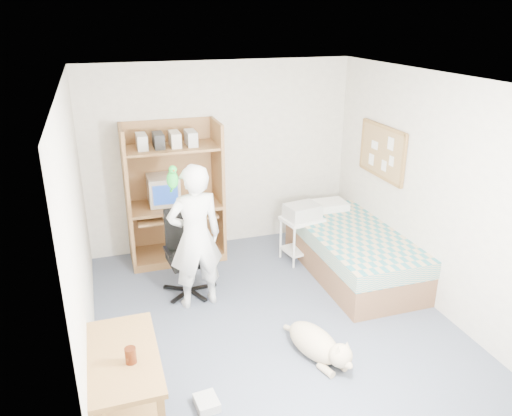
# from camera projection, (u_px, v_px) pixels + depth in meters

# --- Properties ---
(floor) EXTENTS (4.00, 4.00, 0.00)m
(floor) POSITION_uv_depth(u_px,v_px,m) (270.00, 316.00, 5.37)
(floor) COLOR #485162
(floor) RESTS_ON ground
(wall_back) EXTENTS (3.60, 0.02, 2.50)m
(wall_back) POSITION_uv_depth(u_px,v_px,m) (221.00, 157.00, 6.69)
(wall_back) COLOR beige
(wall_back) RESTS_ON floor
(wall_right) EXTENTS (0.02, 4.00, 2.50)m
(wall_right) POSITION_uv_depth(u_px,v_px,m) (426.00, 190.00, 5.43)
(wall_right) COLOR beige
(wall_right) RESTS_ON floor
(wall_left) EXTENTS (0.02, 4.00, 2.50)m
(wall_left) POSITION_uv_depth(u_px,v_px,m) (79.00, 231.00, 4.40)
(wall_left) COLOR beige
(wall_left) RESTS_ON floor
(ceiling) EXTENTS (3.60, 4.00, 0.02)m
(ceiling) POSITION_uv_depth(u_px,v_px,m) (272.00, 78.00, 4.46)
(ceiling) COLOR white
(ceiling) RESTS_ON wall_back
(computer_hutch) EXTENTS (1.20, 0.63, 1.80)m
(computer_hutch) POSITION_uv_depth(u_px,v_px,m) (174.00, 199.00, 6.41)
(computer_hutch) COLOR brown
(computer_hutch) RESTS_ON floor
(bed) EXTENTS (1.02, 2.02, 0.66)m
(bed) POSITION_uv_depth(u_px,v_px,m) (352.00, 251.00, 6.18)
(bed) COLOR brown
(bed) RESTS_ON floor
(side_desk) EXTENTS (0.50, 1.00, 0.75)m
(side_desk) POSITION_uv_depth(u_px,v_px,m) (126.00, 383.00, 3.68)
(side_desk) COLOR brown
(side_desk) RESTS_ON floor
(corkboard) EXTENTS (0.04, 0.94, 0.66)m
(corkboard) POSITION_uv_depth(u_px,v_px,m) (382.00, 152.00, 6.15)
(corkboard) COLOR olive
(corkboard) RESTS_ON wall_right
(office_chair) EXTENTS (0.55, 0.55, 0.98)m
(office_chair) POSITION_uv_depth(u_px,v_px,m) (187.00, 264.00, 5.75)
(office_chair) COLOR black
(office_chair) RESTS_ON floor
(person) EXTENTS (0.63, 0.45, 1.63)m
(person) POSITION_uv_depth(u_px,v_px,m) (195.00, 237.00, 5.32)
(person) COLOR white
(person) RESTS_ON floor
(parrot) EXTENTS (0.12, 0.21, 0.33)m
(parrot) POSITION_uv_depth(u_px,v_px,m) (173.00, 178.00, 5.04)
(parrot) COLOR #159629
(parrot) RESTS_ON person
(dog) EXTENTS (0.47, 0.92, 0.35)m
(dog) POSITION_uv_depth(u_px,v_px,m) (318.00, 344.00, 4.67)
(dog) COLOR tan
(dog) RESTS_ON floor
(printer_cart) EXTENTS (0.55, 0.47, 0.59)m
(printer_cart) POSITION_uv_depth(u_px,v_px,m) (302.00, 232.00, 6.48)
(printer_cart) COLOR white
(printer_cart) RESTS_ON floor
(printer) EXTENTS (0.47, 0.39, 0.18)m
(printer) POSITION_uv_depth(u_px,v_px,m) (302.00, 211.00, 6.38)
(printer) COLOR #B1B1AC
(printer) RESTS_ON printer_cart
(crt_monitor) EXTENTS (0.39, 0.41, 0.36)m
(crt_monitor) POSITION_uv_depth(u_px,v_px,m) (163.00, 190.00, 6.33)
(crt_monitor) COLOR beige
(crt_monitor) RESTS_ON computer_hutch
(keyboard) EXTENTS (0.46, 0.18, 0.03)m
(keyboard) POSITION_uv_depth(u_px,v_px,m) (180.00, 213.00, 6.34)
(keyboard) COLOR beige
(keyboard) RESTS_ON computer_hutch
(pencil_cup) EXTENTS (0.08, 0.08, 0.12)m
(pencil_cup) POSITION_uv_depth(u_px,v_px,m) (205.00, 198.00, 6.44)
(pencil_cup) COLOR yellow
(pencil_cup) RESTS_ON computer_hutch
(drink_glass) EXTENTS (0.08, 0.08, 0.12)m
(drink_glass) POSITION_uv_depth(u_px,v_px,m) (131.00, 355.00, 3.49)
(drink_glass) COLOR #3E1809
(drink_glass) RESTS_ON side_desk
(floor_box_b) EXTENTS (0.20, 0.24, 0.08)m
(floor_box_b) POSITION_uv_depth(u_px,v_px,m) (207.00, 403.00, 4.12)
(floor_box_b) COLOR beige
(floor_box_b) RESTS_ON floor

